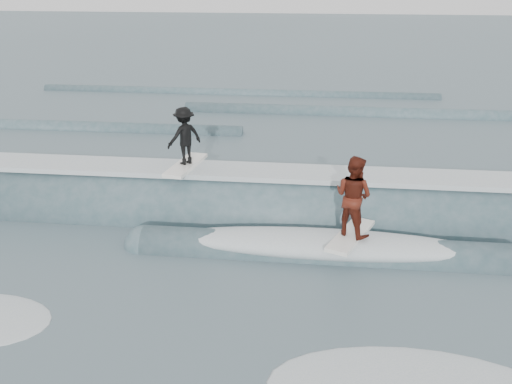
# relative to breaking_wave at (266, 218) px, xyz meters

# --- Properties ---
(ground) EXTENTS (160.00, 160.00, 0.00)m
(ground) POSITION_rel_breaking_wave_xyz_m (-0.19, -5.57, -0.04)
(ground) COLOR #435A61
(ground) RESTS_ON ground
(breaking_wave) EXTENTS (22.23, 4.08, 2.59)m
(breaking_wave) POSITION_rel_breaking_wave_xyz_m (0.00, 0.00, 0.00)
(breaking_wave) COLOR #345158
(breaking_wave) RESTS_ON ground
(surfer_black) EXTENTS (1.15, 2.06, 1.69)m
(surfer_black) POSITION_rel_breaking_wave_xyz_m (-2.27, 0.23, 2.14)
(surfer_black) COLOR white
(surfer_black) RESTS_ON ground
(surfer_red) EXTENTS (1.26, 2.06, 2.05)m
(surfer_red) POSITION_rel_breaking_wave_xyz_m (2.24, -1.97, 1.47)
(surfer_red) COLOR white
(surfer_red) RESTS_ON ground
(far_swells) EXTENTS (40.67, 8.65, 0.80)m
(far_swells) POSITION_rel_breaking_wave_xyz_m (-2.53, 12.08, -0.04)
(far_swells) COLOR #345158
(far_swells) RESTS_ON ground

